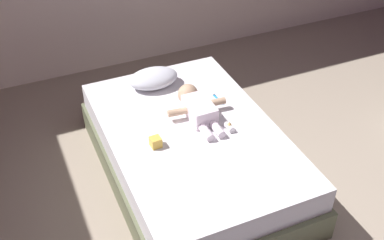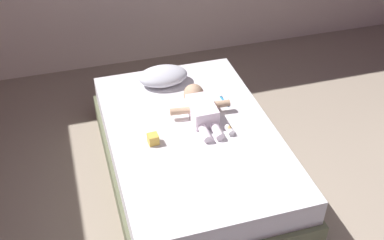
# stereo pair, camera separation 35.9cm
# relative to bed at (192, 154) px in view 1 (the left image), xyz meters

# --- Properties ---
(bed) EXTENTS (1.30, 2.00, 0.46)m
(bed) POSITION_rel_bed_xyz_m (0.00, 0.00, 0.00)
(bed) COLOR #5B6045
(bed) RESTS_ON ground_plane
(pillow) EXTENTS (0.43, 0.29, 0.15)m
(pillow) POSITION_rel_bed_xyz_m (-0.05, 0.71, 0.31)
(pillow) COLOR silver
(pillow) RESTS_ON bed
(baby) EXTENTS (0.49, 0.62, 0.17)m
(baby) POSITION_rel_bed_xyz_m (0.12, 0.18, 0.31)
(baby) COLOR white
(baby) RESTS_ON bed
(toothbrush) EXTENTS (0.03, 0.17, 0.02)m
(toothbrush) POSITION_rel_bed_xyz_m (0.36, 0.30, 0.24)
(toothbrush) COLOR #2B93D9
(toothbrush) RESTS_ON bed
(toy_block) EXTENTS (0.08, 0.08, 0.08)m
(toy_block) POSITION_rel_bed_xyz_m (-0.32, -0.06, 0.27)
(toy_block) COLOR #EBBB49
(toy_block) RESTS_ON bed
(baby_bottle) EXTENTS (0.05, 0.10, 0.07)m
(baby_bottle) POSITION_rel_bed_xyz_m (0.26, -0.10, 0.26)
(baby_bottle) COLOR white
(baby_bottle) RESTS_ON bed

